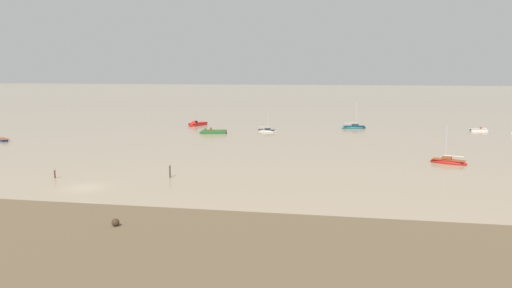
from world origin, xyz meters
TOP-DOWN VIEW (x-y plane):
  - ground_plane at (0.00, 0.00)m, footprint 800.00×800.00m
  - mudflat_shore at (9.63, -20.04)m, footprint 254.92×27.12m
  - tidal_rock_near at (9.86, -12.66)m, footprint 0.66×0.66m
  - sailboat_moored_0 at (30.89, 63.27)m, footprint 5.91×3.16m
  - rowboat_moored_0 at (-34.49, 31.39)m, footprint 4.18×3.53m
  - sailboat_moored_2 at (12.20, 53.81)m, footprint 4.69×2.23m
  - motorboat_moored_1 at (1.02, 48.88)m, footprint 6.05×3.07m
  - sailboat_moored_3 at (43.40, 22.60)m, footprint 5.31×3.64m
  - motorboat_moored_2 at (58.14, 63.19)m, footprint 4.27×2.11m
  - motorboat_moored_4 at (-6.26, 62.16)m, footprint 3.89×5.89m
  - mooring_post_near at (7.57, 6.76)m, footprint 0.22×0.22m
  - mooring_post_left at (-6.29, 3.94)m, footprint 0.22×0.22m

SIDE VIEW (x-z plane):
  - ground_plane at x=0.00m, z-range 0.00..0.00m
  - mudflat_shore at x=9.63m, z-range 0.00..0.15m
  - rowboat_moored_0 at x=-34.49m, z-range -0.15..0.50m
  - motorboat_moored_2 at x=58.14m, z-range -0.51..0.89m
  - sailboat_moored_2 at x=12.20m, z-range -2.30..2.74m
  - sailboat_moored_3 at x=43.40m, z-range -2.62..3.12m
  - motorboat_moored_4 at x=-6.26m, z-range -0.69..1.22m
  - motorboat_moored_1 at x=1.02m, z-range -0.72..1.26m
  - sailboat_moored_0 at x=30.89m, z-range -2.89..3.44m
  - tidal_rock_near at x=9.86m, z-range 0.15..0.80m
  - mooring_post_left at x=-6.29m, z-range -0.08..1.18m
  - mooring_post_near at x=7.57m, z-range -0.13..1.70m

